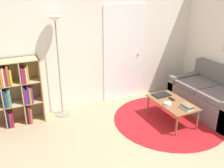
# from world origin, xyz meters

# --- Properties ---
(wall_back) EXTENTS (7.79, 0.11, 2.60)m
(wall_back) POSITION_xyz_m (0.03, 2.46, 1.29)
(wall_back) COLOR silver
(wall_back) RESTS_ON ground_plane
(rug) EXTENTS (2.05, 2.05, 0.01)m
(rug) POSITION_xyz_m (1.03, 1.19, 0.00)
(rug) COLOR #B2191E
(rug) RESTS_ON ground_plane
(bookshelf) EXTENTS (1.01, 0.34, 1.19)m
(bookshelf) POSITION_xyz_m (-1.62, 2.25, 0.61)
(bookshelf) COLOR tan
(bookshelf) RESTS_ON ground_plane
(floor_lamp) EXTENTS (0.28, 0.28, 1.87)m
(floor_lamp) POSITION_xyz_m (-0.72, 2.24, 1.51)
(floor_lamp) COLOR gray
(floor_lamp) RESTS_ON ground_plane
(couch) EXTENTS (0.87, 1.55, 0.87)m
(couch) POSITION_xyz_m (2.01, 1.12, 0.29)
(couch) COLOR #66605B
(couch) RESTS_ON ground_plane
(coffee_table) EXTENTS (0.53, 0.94, 0.40)m
(coffee_table) POSITION_xyz_m (1.02, 1.12, 0.36)
(coffee_table) COLOR brown
(coffee_table) RESTS_ON ground_plane
(laptop) EXTENTS (0.33, 0.23, 0.02)m
(laptop) POSITION_xyz_m (1.01, 1.43, 0.41)
(laptop) COLOR black
(laptop) RESTS_ON coffee_table
(bowl) EXTENTS (0.14, 0.14, 0.05)m
(bowl) POSITION_xyz_m (0.86, 1.04, 0.42)
(bowl) COLOR silver
(bowl) RESTS_ON coffee_table
(book_stack_on_table) EXTENTS (0.14, 0.22, 0.08)m
(book_stack_on_table) POSITION_xyz_m (1.07, 0.79, 0.44)
(book_stack_on_table) COLOR silver
(book_stack_on_table) RESTS_ON coffee_table
(remote) EXTENTS (0.05, 0.14, 0.02)m
(remote) POSITION_xyz_m (1.07, 1.20, 0.41)
(remote) COLOR black
(remote) RESTS_ON coffee_table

